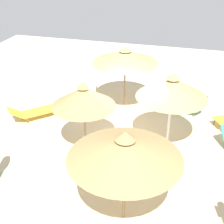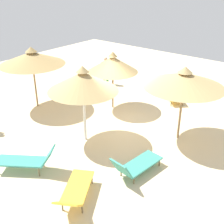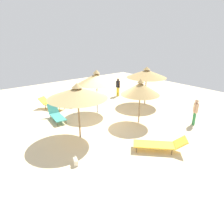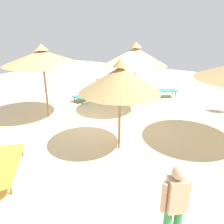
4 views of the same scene
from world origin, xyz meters
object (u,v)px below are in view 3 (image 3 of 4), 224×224
Objects in this scene: lounge_chair_far_left at (79,98)px; person_standing_edge at (118,86)px; lounge_chair_center at (52,103)px; lounge_chair_near_left at (160,144)px; parasol_umbrella_back at (77,93)px; parasol_umbrella_edge at (97,79)px; parasol_umbrella_front at (147,74)px; person_standing_front at (195,111)px; parasol_umbrella_far_right at (140,89)px; handbag at (76,162)px; lounge_chair_near_right at (56,114)px.

lounge_chair_far_left is 3.58m from person_standing_edge.
lounge_chair_near_left is (1.59, -8.17, -0.07)m from lounge_chair_center.
parasol_umbrella_back is 7.75m from person_standing_edge.
parasol_umbrella_edge reaches higher than person_standing_edge.
parasol_umbrella_back reaches higher than lounge_chair_near_left.
parasol_umbrella_front is 5.33m from lounge_chair_far_left.
parasol_umbrella_front reaches higher than lounge_chair_near_left.
lounge_chair_far_left is 1.22× the size of person_standing_front.
lounge_chair_near_left is (-0.57, -8.11, -0.08)m from lounge_chair_far_left.
handbag is (-4.94, -1.31, -1.92)m from parasol_umbrella_far_right.
parasol_umbrella_far_right is 5.46m from handbag.
parasol_umbrella_front is at bearing -11.13° from parasol_umbrella_edge.
parasol_umbrella_far_right is 1.24× the size of lounge_chair_near_left.
parasol_umbrella_back is 5.23m from lounge_chair_center.
parasol_umbrella_far_right is 6.46m from lounge_chair_center.
lounge_chair_near_left is at bearing -70.82° from lounge_chair_near_right.
lounge_chair_center is 1.26× the size of person_standing_front.
parasol_umbrella_front is at bearing -85.21° from person_standing_edge.
parasol_umbrella_far_right reaches higher than lounge_chair_near_right.
lounge_chair_center is (-5.93, 3.33, -1.89)m from parasol_umbrella_front.
lounge_chair_near_left is (-0.52, -5.60, -1.96)m from parasol_umbrella_edge.
lounge_chair_near_right is 4.59× the size of handbag.
lounge_chair_near_right is at bearing -105.23° from lounge_chair_center.
person_standing_front is (5.91, -2.78, -1.48)m from parasol_umbrella_back.
person_standing_edge is at bearing 61.98° from lounge_chair_near_left.
parasol_umbrella_edge reaches higher than parasol_umbrella_front.
parasol_umbrella_front is at bearing 23.63° from handbag.
lounge_chair_center reaches higher than handbag.
parasol_umbrella_front is 3.21m from person_standing_edge.
parasol_umbrella_far_right reaches higher than person_standing_edge.
lounge_chair_far_left is 4.53× the size of handbag.
parasol_umbrella_back is 4.43m from lounge_chair_near_left.
person_standing_edge is at bearing -6.56° from lounge_chair_far_left.
parasol_umbrella_edge is at bearing 40.56° from parasol_umbrella_back.
person_standing_front is at bearing -25.21° from parasol_umbrella_back.
lounge_chair_far_left is at bearing 60.54° from parasol_umbrella_back.
lounge_chair_center is 8.33m from lounge_chair_near_left.
parasol_umbrella_front is 1.01× the size of parasol_umbrella_edge.
lounge_chair_near_right is (-3.65, 3.40, -1.71)m from parasol_umbrella_far_right.
parasol_umbrella_back is 5.81m from lounge_chair_far_left.
lounge_chair_near_left is at bearing -118.67° from parasol_umbrella_far_right.
lounge_chair_near_right is (-2.71, -1.96, -0.05)m from lounge_chair_far_left.
person_standing_front is (5.92, -5.59, 0.50)m from lounge_chair_near_right.
parasol_umbrella_back is 1.87× the size of person_standing_front.
person_standing_edge is 3.69× the size of handbag.
parasol_umbrella_far_right is 5.69m from lounge_chair_far_left.
lounge_chair_near_left is 1.39× the size of person_standing_edge.
lounge_chair_near_right is 0.89× the size of lounge_chair_near_left.
lounge_chair_near_left is 5.14× the size of handbag.
lounge_chair_near_right is at bearing 74.59° from handbag.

